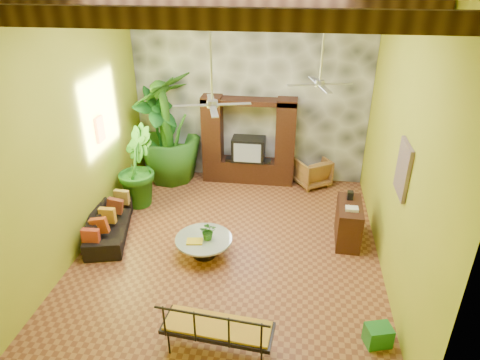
# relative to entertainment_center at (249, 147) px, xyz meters

# --- Properties ---
(ground) EXTENTS (7.00, 7.00, 0.00)m
(ground) POSITION_rel_entertainment_center_xyz_m (0.00, -3.14, -0.97)
(ground) COLOR brown
(ground) RESTS_ON ground
(back_wall) EXTENTS (6.00, 0.02, 5.00)m
(back_wall) POSITION_rel_entertainment_center_xyz_m (0.00, 0.36, 1.53)
(back_wall) COLOR #A5B128
(back_wall) RESTS_ON ground
(left_wall) EXTENTS (0.02, 7.00, 5.00)m
(left_wall) POSITION_rel_entertainment_center_xyz_m (-3.00, -3.14, 1.53)
(left_wall) COLOR #A5B128
(left_wall) RESTS_ON ground
(right_wall) EXTENTS (0.02, 7.00, 5.00)m
(right_wall) POSITION_rel_entertainment_center_xyz_m (3.00, -3.14, 1.53)
(right_wall) COLOR #A5B128
(right_wall) RESTS_ON ground
(stone_accent_wall) EXTENTS (5.98, 0.10, 4.98)m
(stone_accent_wall) POSITION_rel_entertainment_center_xyz_m (0.00, 0.30, 1.53)
(stone_accent_wall) COLOR #3E4147
(stone_accent_wall) RESTS_ON ground
(entertainment_center) EXTENTS (2.40, 0.55, 2.30)m
(entertainment_center) POSITION_rel_entertainment_center_xyz_m (0.00, 0.00, 0.00)
(entertainment_center) COLOR black
(entertainment_center) RESTS_ON ground
(ceiling_fan_front) EXTENTS (1.28, 1.28, 1.86)m
(ceiling_fan_front) POSITION_rel_entertainment_center_xyz_m (-0.20, -3.54, 2.44)
(ceiling_fan_front) COLOR #A6A6AB
(ceiling_fan_front) RESTS_ON ceiling
(ceiling_fan_back) EXTENTS (1.28, 1.28, 1.86)m
(ceiling_fan_back) POSITION_rel_entertainment_center_xyz_m (1.60, -1.94, 2.44)
(ceiling_fan_back) COLOR #A6A6AB
(ceiling_fan_back) RESTS_ON ceiling
(wall_art_mask) EXTENTS (0.06, 0.32, 0.55)m
(wall_art_mask) POSITION_rel_entertainment_center_xyz_m (-2.96, -2.14, 1.13)
(wall_art_mask) COLOR #BC7B16
(wall_art_mask) RESTS_ON left_wall
(wall_art_painting) EXTENTS (0.06, 0.70, 0.90)m
(wall_art_painting) POSITION_rel_entertainment_center_xyz_m (2.96, -3.74, 1.33)
(wall_art_painting) COLOR #285093
(wall_art_painting) RESTS_ON right_wall
(sofa) EXTENTS (1.20, 2.06, 0.56)m
(sofa) POSITION_rel_entertainment_center_xyz_m (-2.65, -3.01, -0.68)
(sofa) COLOR black
(sofa) RESTS_ON ground
(wicker_armchair) EXTENTS (1.11, 1.11, 0.74)m
(wicker_armchair) POSITION_rel_entertainment_center_xyz_m (1.69, -0.00, -0.60)
(wicker_armchair) COLOR olive
(wicker_armchair) RESTS_ON ground
(tall_plant_a) EXTENTS (1.41, 1.57, 2.49)m
(tall_plant_a) POSITION_rel_entertainment_center_xyz_m (-2.35, -0.19, 0.28)
(tall_plant_a) COLOR #196221
(tall_plant_a) RESTS_ON ground
(tall_plant_b) EXTENTS (1.13, 1.27, 1.93)m
(tall_plant_b) POSITION_rel_entertainment_center_xyz_m (-2.50, -1.55, 0.00)
(tall_plant_b) COLOR #22691B
(tall_plant_b) RESTS_ON ground
(tall_plant_c) EXTENTS (2.15, 2.15, 2.91)m
(tall_plant_c) POSITION_rel_entertainment_center_xyz_m (-2.08, -0.17, 0.49)
(tall_plant_c) COLOR #29651A
(tall_plant_c) RESTS_ON ground
(coffee_table) EXTENTS (1.14, 1.14, 0.40)m
(coffee_table) POSITION_rel_entertainment_center_xyz_m (-0.48, -3.42, -0.71)
(coffee_table) COLOR black
(coffee_table) RESTS_ON ground
(centerpiece_plant) EXTENTS (0.38, 0.34, 0.37)m
(centerpiece_plant) POSITION_rel_entertainment_center_xyz_m (-0.38, -3.42, -0.38)
(centerpiece_plant) COLOR #26631A
(centerpiece_plant) RESTS_ON coffee_table
(yellow_tray) EXTENTS (0.34, 0.27, 0.03)m
(yellow_tray) POSITION_rel_entertainment_center_xyz_m (-0.63, -3.57, -0.55)
(yellow_tray) COLOR yellow
(yellow_tray) RESTS_ON coffee_table
(iron_bench) EXTENTS (1.70, 0.74, 0.57)m
(iron_bench) POSITION_rel_entertainment_center_xyz_m (0.23, -5.80, -0.43)
(iron_bench) COLOR black
(iron_bench) RESTS_ON ground
(side_console) EXTENTS (0.52, 1.09, 0.86)m
(side_console) POSITION_rel_entertainment_center_xyz_m (2.41, -2.49, -0.54)
(side_console) COLOR #381D11
(side_console) RESTS_ON ground
(green_bin) EXTENTS (0.45, 0.39, 0.34)m
(green_bin) POSITION_rel_entertainment_center_xyz_m (2.65, -5.26, -0.80)
(green_bin) COLOR #1C6A31
(green_bin) RESTS_ON ground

